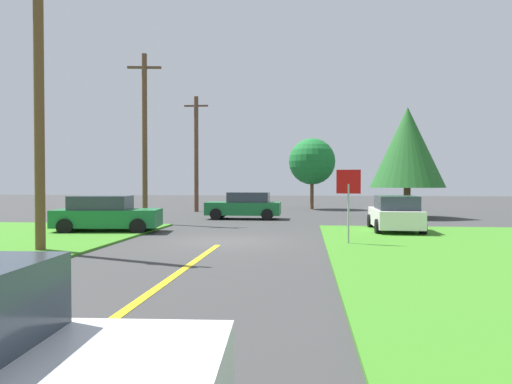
{
  "coord_description": "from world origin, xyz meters",
  "views": [
    {
      "loc": [
        3.09,
        -16.67,
        2.21
      ],
      "look_at": [
        0.77,
        4.27,
        1.77
      ],
      "focal_mm": 31.88,
      "sensor_mm": 36.0,
      "label": 1
    }
  ],
  "objects_px": {
    "parked_car_near_building": "(106,214)",
    "utility_pole_mid": "(145,136)",
    "pine_tree_center": "(312,162)",
    "oak_tree_left": "(407,147)",
    "car_on_crossroad": "(395,214)",
    "stop_sign": "(348,191)",
    "car_approaching_junction": "(245,206)",
    "utility_pole_near": "(39,100)",
    "utility_pole_far": "(196,153)"
  },
  "relations": [
    {
      "from": "stop_sign",
      "to": "utility_pole_mid",
      "type": "bearing_deg",
      "value": -27.36
    },
    {
      "from": "stop_sign",
      "to": "parked_car_near_building",
      "type": "distance_m",
      "value": 10.77
    },
    {
      "from": "utility_pole_mid",
      "to": "pine_tree_center",
      "type": "xyz_separation_m",
      "value": [
        9.07,
        14.33,
        -0.74
      ]
    },
    {
      "from": "stop_sign",
      "to": "parked_car_near_building",
      "type": "bearing_deg",
      "value": -7.63
    },
    {
      "from": "car_on_crossroad",
      "to": "car_approaching_junction",
      "type": "bearing_deg",
      "value": 50.82
    },
    {
      "from": "parked_car_near_building",
      "to": "oak_tree_left",
      "type": "distance_m",
      "value": 18.55
    },
    {
      "from": "utility_pole_near",
      "to": "car_approaching_junction",
      "type": "bearing_deg",
      "value": 71.09
    },
    {
      "from": "parked_car_near_building",
      "to": "oak_tree_left",
      "type": "height_order",
      "value": "oak_tree_left"
    },
    {
      "from": "utility_pole_far",
      "to": "pine_tree_center",
      "type": "distance_m",
      "value": 9.74
    },
    {
      "from": "car_on_crossroad",
      "to": "utility_pole_near",
      "type": "height_order",
      "value": "utility_pole_near"
    },
    {
      "from": "oak_tree_left",
      "to": "stop_sign",
      "type": "bearing_deg",
      "value": -110.06
    },
    {
      "from": "oak_tree_left",
      "to": "car_on_crossroad",
      "type": "bearing_deg",
      "value": -105.32
    },
    {
      "from": "car_approaching_junction",
      "to": "utility_pole_far",
      "type": "bearing_deg",
      "value": -54.41
    },
    {
      "from": "car_approaching_junction",
      "to": "pine_tree_center",
      "type": "xyz_separation_m",
      "value": [
        4.16,
        10.71,
        3.14
      ]
    },
    {
      "from": "oak_tree_left",
      "to": "pine_tree_center",
      "type": "height_order",
      "value": "oak_tree_left"
    },
    {
      "from": "stop_sign",
      "to": "car_on_crossroad",
      "type": "distance_m",
      "value": 5.29
    },
    {
      "from": "parked_car_near_building",
      "to": "car_on_crossroad",
      "type": "xyz_separation_m",
      "value": [
        12.72,
        1.5,
        -0.0
      ]
    },
    {
      "from": "stop_sign",
      "to": "oak_tree_left",
      "type": "height_order",
      "value": "oak_tree_left"
    },
    {
      "from": "stop_sign",
      "to": "utility_pole_far",
      "type": "bearing_deg",
      "value": -51.91
    },
    {
      "from": "utility_pole_mid",
      "to": "parked_car_near_building",
      "type": "bearing_deg",
      "value": -92.53
    },
    {
      "from": "parked_car_near_building",
      "to": "utility_pole_mid",
      "type": "relative_size",
      "value": 0.52
    },
    {
      "from": "utility_pole_near",
      "to": "pine_tree_center",
      "type": "distance_m",
      "value": 25.94
    },
    {
      "from": "stop_sign",
      "to": "utility_pole_mid",
      "type": "height_order",
      "value": "utility_pole_mid"
    },
    {
      "from": "car_on_crossroad",
      "to": "utility_pole_near",
      "type": "distance_m",
      "value": 14.79
    },
    {
      "from": "stop_sign",
      "to": "oak_tree_left",
      "type": "distance_m",
      "value": 14.3
    },
    {
      "from": "stop_sign",
      "to": "oak_tree_left",
      "type": "relative_size",
      "value": 0.38
    },
    {
      "from": "stop_sign",
      "to": "car_on_crossroad",
      "type": "xyz_separation_m",
      "value": [
        2.45,
        4.56,
        -1.09
      ]
    },
    {
      "from": "car_approaching_junction",
      "to": "utility_pole_mid",
      "type": "relative_size",
      "value": 0.49
    },
    {
      "from": "oak_tree_left",
      "to": "parked_car_near_building",
      "type": "bearing_deg",
      "value": -146.04
    },
    {
      "from": "car_approaching_junction",
      "to": "pine_tree_center",
      "type": "height_order",
      "value": "pine_tree_center"
    },
    {
      "from": "car_approaching_junction",
      "to": "utility_pole_near",
      "type": "distance_m",
      "value": 14.98
    },
    {
      "from": "pine_tree_center",
      "to": "stop_sign",
      "type": "bearing_deg",
      "value": -87.36
    },
    {
      "from": "car_approaching_junction",
      "to": "utility_pole_mid",
      "type": "xyz_separation_m",
      "value": [
        -4.91,
        -3.63,
        3.87
      ]
    },
    {
      "from": "car_on_crossroad",
      "to": "pine_tree_center",
      "type": "distance_m",
      "value": 17.8
    },
    {
      "from": "utility_pole_near",
      "to": "utility_pole_mid",
      "type": "xyz_separation_m",
      "value": [
        -0.23,
        10.04,
        -0.12
      ]
    },
    {
      "from": "utility_pole_mid",
      "to": "utility_pole_far",
      "type": "relative_size",
      "value": 1.05
    },
    {
      "from": "pine_tree_center",
      "to": "oak_tree_left",
      "type": "bearing_deg",
      "value": -55.61
    },
    {
      "from": "utility_pole_mid",
      "to": "oak_tree_left",
      "type": "height_order",
      "value": "utility_pole_mid"
    },
    {
      "from": "car_approaching_junction",
      "to": "car_on_crossroad",
      "type": "bearing_deg",
      "value": 139.8
    },
    {
      "from": "stop_sign",
      "to": "car_approaching_junction",
      "type": "distance_m",
      "value": 12.23
    },
    {
      "from": "car_on_crossroad",
      "to": "utility_pole_near",
      "type": "relative_size",
      "value": 0.44
    },
    {
      "from": "oak_tree_left",
      "to": "car_approaching_junction",
      "type": "bearing_deg",
      "value": -167.61
    },
    {
      "from": "car_on_crossroad",
      "to": "utility_pole_mid",
      "type": "xyz_separation_m",
      "value": [
        -12.53,
        2.84,
        3.87
      ]
    },
    {
      "from": "parked_car_near_building",
      "to": "oak_tree_left",
      "type": "xyz_separation_m",
      "value": [
        15.09,
        10.17,
        3.6
      ]
    },
    {
      "from": "car_on_crossroad",
      "to": "pine_tree_center",
      "type": "relative_size",
      "value": 0.7
    },
    {
      "from": "stop_sign",
      "to": "car_on_crossroad",
      "type": "bearing_deg",
      "value": -109.35
    },
    {
      "from": "parked_car_near_building",
      "to": "oak_tree_left",
      "type": "bearing_deg",
      "value": 26.39
    },
    {
      "from": "car_on_crossroad",
      "to": "oak_tree_left",
      "type": "distance_m",
      "value": 9.68
    },
    {
      "from": "parked_car_near_building",
      "to": "pine_tree_center",
      "type": "xyz_separation_m",
      "value": [
        9.27,
        18.68,
        3.14
      ]
    },
    {
      "from": "stop_sign",
      "to": "utility_pole_near",
      "type": "height_order",
      "value": "utility_pole_near"
    }
  ]
}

